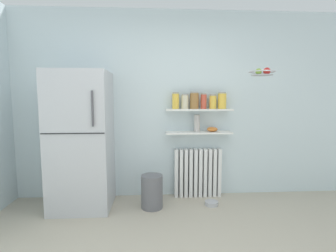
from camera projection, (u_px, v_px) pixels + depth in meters
The scene contains 16 objects.
back_wall at pixel (173, 105), 3.63m from camera, with size 7.04×0.10×2.60m, color silver.
refrigerator at pixel (81, 141), 3.22m from camera, with size 0.73×0.71×1.73m.
radiator at pixel (198, 173), 3.63m from camera, with size 0.66×0.12×0.68m.
wall_shelf_lower at pixel (199, 133), 3.53m from camera, with size 0.91×0.22×0.03m, color white.
wall_shelf_upper at pixel (199, 110), 3.50m from camera, with size 0.91×0.22×0.03m, color white.
storage_jar_0 at pixel (176, 101), 3.47m from camera, with size 0.09×0.09×0.23m.
storage_jar_1 at pixel (185, 102), 3.47m from camera, with size 0.10×0.10×0.20m.
storage_jar_2 at pixel (194, 100), 3.48m from camera, with size 0.12×0.12×0.23m.
storage_jar_3 at pixel (204, 101), 3.49m from camera, with size 0.08×0.08×0.22m.
storage_jar_4 at pixel (213, 102), 3.50m from camera, with size 0.10×0.10×0.20m.
storage_jar_5 at pixel (222, 101), 3.50m from camera, with size 0.12×0.12×0.23m.
vase at pixel (197, 123), 3.52m from camera, with size 0.08×0.08×0.24m, color #B2ADA8.
shelf_bowl at pixel (212, 129), 3.54m from camera, with size 0.15×0.15×0.07m, color orange.
trash_bin at pixel (152, 192), 3.25m from camera, with size 0.27×0.27×0.43m, color slate.
pet_food_bowl at pixel (211, 203), 3.35m from camera, with size 0.18×0.18×0.05m, color #B7B7BC.
hanging_fruit_basket at pixel (263, 72), 3.09m from camera, with size 0.32×0.32×0.10m.
Camera 1 is at (-0.30, -1.58, 1.40)m, focal length 27.25 mm.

